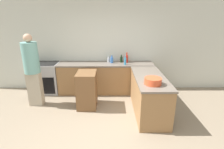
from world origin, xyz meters
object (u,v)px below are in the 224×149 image
object	(u,v)px
wine_bottle_dark	(121,59)
range_oven	(47,78)
island_table	(87,90)
water_bottle_blue	(112,60)
hot_sauce_bottle	(127,59)
vinegar_bottle_clear	(108,60)
dish_soap_bottle	(125,61)
mixing_bowl	(153,81)
person_by_range	(32,68)

from	to	relation	value
wine_bottle_dark	range_oven	bearing A→B (deg)	-176.58
island_table	water_bottle_blue	world-z (taller)	water_bottle_blue
range_oven	hot_sauce_bottle	bearing A→B (deg)	2.20
water_bottle_blue	vinegar_bottle_clear	xyz separation A→B (m)	(-0.10, 0.10, -0.01)
wine_bottle_dark	dish_soap_bottle	bearing A→B (deg)	-72.31
island_table	mixing_bowl	size ratio (longest dim) A/B	2.60
mixing_bowl	dish_soap_bottle	size ratio (longest dim) A/B	1.31
vinegar_bottle_clear	dish_soap_bottle	size ratio (longest dim) A/B	0.69
range_oven	dish_soap_bottle	xyz separation A→B (m)	(2.34, -0.16, 0.55)
vinegar_bottle_clear	dish_soap_bottle	xyz separation A→B (m)	(0.48, -0.32, 0.03)
wine_bottle_dark	person_by_range	xyz separation A→B (m)	(-2.26, -0.94, 0.00)
island_table	mixing_bowl	distance (m)	1.72
water_bottle_blue	person_by_range	distance (m)	2.15
island_table	wine_bottle_dark	world-z (taller)	wine_bottle_dark
water_bottle_blue	hot_sauce_bottle	size ratio (longest dim) A/B	0.73
range_oven	vinegar_bottle_clear	distance (m)	1.94
vinegar_bottle_clear	mixing_bowl	bearing A→B (deg)	-62.89
range_oven	person_by_range	world-z (taller)	person_by_range
range_oven	vinegar_bottle_clear	size ratio (longest dim) A/B	4.93
range_oven	wine_bottle_dark	world-z (taller)	wine_bottle_dark
mixing_bowl	water_bottle_blue	bearing A→B (deg)	115.79
dish_soap_bottle	hot_sauce_bottle	distance (m)	0.26
dish_soap_bottle	hot_sauce_bottle	xyz separation A→B (m)	(0.07, 0.25, 0.01)
range_oven	person_by_range	xyz separation A→B (m)	(-0.01, -0.81, 0.54)
dish_soap_bottle	wine_bottle_dark	bearing A→B (deg)	107.69
wine_bottle_dark	hot_sauce_bottle	bearing A→B (deg)	-14.75
wine_bottle_dark	vinegar_bottle_clear	bearing A→B (deg)	176.42
water_bottle_blue	dish_soap_bottle	size ratio (longest dim) A/B	0.83
dish_soap_bottle	wine_bottle_dark	size ratio (longest dim) A/B	1.20
vinegar_bottle_clear	wine_bottle_dark	xyz separation A→B (m)	(0.38, -0.02, 0.02)
island_table	water_bottle_blue	xyz separation A→B (m)	(0.63, 0.95, 0.53)
range_oven	wine_bottle_dark	bearing A→B (deg)	3.42
mixing_bowl	vinegar_bottle_clear	size ratio (longest dim) A/B	1.89
dish_soap_bottle	range_oven	bearing A→B (deg)	176.12
vinegar_bottle_clear	wine_bottle_dark	world-z (taller)	wine_bottle_dark
mixing_bowl	dish_soap_bottle	world-z (taller)	dish_soap_bottle
range_oven	mixing_bowl	xyz separation A→B (m)	(2.79, -1.65, 0.51)
person_by_range	dish_soap_bottle	bearing A→B (deg)	15.39
mixing_bowl	range_oven	bearing A→B (deg)	149.37
mixing_bowl	wine_bottle_dark	world-z (taller)	wine_bottle_dark
water_bottle_blue	dish_soap_bottle	bearing A→B (deg)	-29.68
water_bottle_blue	range_oven	bearing A→B (deg)	-178.37
water_bottle_blue	person_by_range	bearing A→B (deg)	-156.40
hot_sauce_bottle	person_by_range	bearing A→B (deg)	-159.61
wine_bottle_dark	person_by_range	bearing A→B (deg)	-157.39
mixing_bowl	dish_soap_bottle	xyz separation A→B (m)	(-0.45, 1.49, 0.04)
island_table	water_bottle_blue	bearing A→B (deg)	56.50
range_oven	wine_bottle_dark	xyz separation A→B (m)	(2.25, 0.13, 0.53)
vinegar_bottle_clear	hot_sauce_bottle	world-z (taller)	hot_sauce_bottle
island_table	person_by_range	bearing A→B (deg)	176.10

